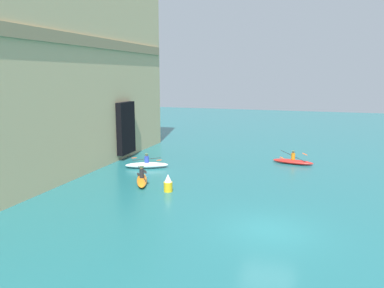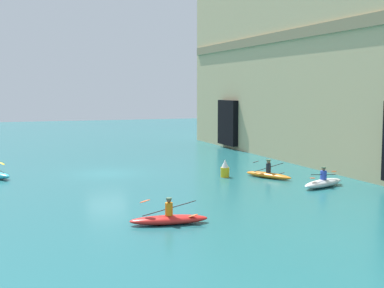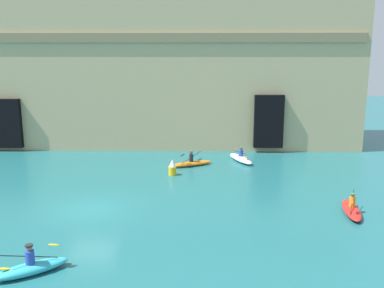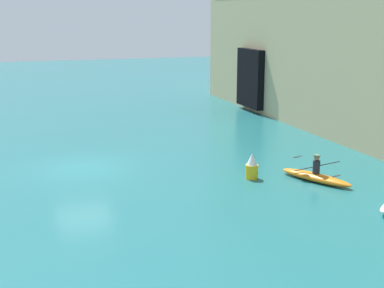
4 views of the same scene
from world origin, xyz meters
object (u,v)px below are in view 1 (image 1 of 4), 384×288
object	(u,v)px
kayak_white	(147,165)
kayak_orange	(142,179)
marker_buoy	(168,184)
kayak_red	(293,161)

from	to	relation	value
kayak_white	kayak_orange	bearing A→B (deg)	-91.72
kayak_white	kayak_orange	size ratio (longest dim) A/B	1.02
kayak_white	marker_buoy	size ratio (longest dim) A/B	3.04
kayak_white	kayak_red	size ratio (longest dim) A/B	1.02
kayak_red	marker_buoy	size ratio (longest dim) A/B	2.97
kayak_red	kayak_orange	bearing A→B (deg)	51.96
kayak_orange	kayak_red	world-z (taller)	kayak_orange
kayak_white	kayak_orange	world-z (taller)	kayak_orange
kayak_white	marker_buoy	bearing A→B (deg)	-75.09
kayak_orange	marker_buoy	distance (m)	2.67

